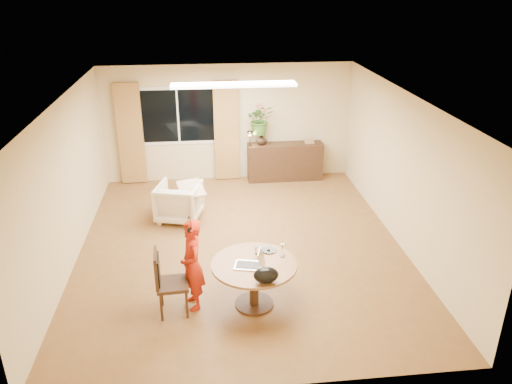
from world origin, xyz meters
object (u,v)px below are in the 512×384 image
at_px(dining_table, 254,272).
at_px(sideboard, 285,162).
at_px(armchair, 179,202).
at_px(child, 192,265).
at_px(dining_chair, 173,282).

distance_m(dining_table, sideboard, 4.84).
xyz_separation_m(armchair, sideboard, (2.34, 1.82, 0.06)).
bearing_deg(dining_table, sideboard, 75.49).
xyz_separation_m(child, sideboard, (2.06, 4.61, -0.25)).
xyz_separation_m(dining_chair, sideboard, (2.34, 4.73, -0.06)).
xyz_separation_m(dining_table, dining_chair, (-1.12, -0.04, -0.05)).
distance_m(dining_chair, sideboard, 5.27).
bearing_deg(dining_table, child, 174.79).
height_order(dining_table, dining_chair, dining_chair).
bearing_deg(sideboard, armchair, -142.17).
height_order(dining_table, sideboard, sideboard).
xyz_separation_m(dining_chair, child, (0.27, 0.12, 0.19)).
relative_size(child, sideboard, 0.79).
relative_size(dining_chair, armchair, 1.20).
distance_m(armchair, sideboard, 2.97).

